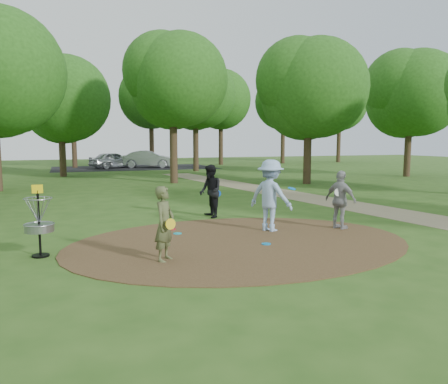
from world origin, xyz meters
name	(u,v)px	position (x,y,z in m)	size (l,w,h in m)	color
ground	(241,243)	(0.00, 0.00, 0.00)	(100.00, 100.00, 0.00)	#2D5119
dirt_clearing	(241,242)	(0.00, 0.00, 0.01)	(8.40, 8.40, 0.02)	#47301C
footpath	(397,214)	(6.50, 2.00, 0.01)	(2.00, 40.00, 0.01)	#8C7A5B
parking_lot	(134,168)	(2.00, 30.00, 0.00)	(14.00, 8.00, 0.01)	black
player_observer_with_disc	(165,224)	(-2.08, -0.96, 0.77)	(0.63, 0.67, 1.55)	#505632
player_throwing_with_disc	(271,196)	(1.26, 0.97, 0.97)	(1.48, 1.45, 1.95)	#95B5DF
player_walking_with_disc	(210,191)	(0.40, 3.55, 0.85)	(0.71, 0.84, 1.70)	black
player_waiting_with_disc	(341,200)	(3.19, 0.53, 0.82)	(0.71, 1.04, 1.64)	#979799
disc_ground_cyan	(178,233)	(-1.22, 1.41, 0.03)	(0.22, 0.22, 0.02)	#17A7BB
disc_ground_blue	(266,244)	(0.46, -0.44, 0.03)	(0.22, 0.22, 0.02)	#0B7EC3
disc_ground_red	(172,229)	(-1.23, 2.01, 0.03)	(0.22, 0.22, 0.02)	red
car_left	(113,160)	(0.18, 29.86, 0.71)	(1.69, 4.19, 1.43)	#A5A7AC
car_right	(148,159)	(3.18, 29.59, 0.77)	(1.62, 4.65, 1.53)	#ACADB4
disc_golf_basket	(39,216)	(-4.50, 0.30, 0.87)	(0.63, 0.63, 1.54)	black
tree_ring	(208,75)	(1.87, 8.24, 5.19)	(37.47, 45.49, 8.86)	#332316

